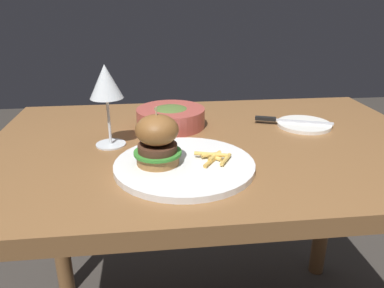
{
  "coord_description": "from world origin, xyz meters",
  "views": [
    {
      "loc": [
        -0.16,
        -0.89,
        1.09
      ],
      "look_at": [
        -0.07,
        -0.13,
        0.78
      ],
      "focal_mm": 35.0,
      "sensor_mm": 36.0,
      "label": 1
    }
  ],
  "objects_px": {
    "main_plate": "(184,165)",
    "bread_plate": "(304,124)",
    "burger_sandwich": "(157,140)",
    "wine_glass": "(106,85)",
    "soup_bowl": "(171,117)",
    "table_knife": "(286,120)"
  },
  "relations": [
    {
      "from": "burger_sandwich",
      "to": "wine_glass",
      "type": "relative_size",
      "value": 0.62
    },
    {
      "from": "wine_glass",
      "to": "table_knife",
      "type": "height_order",
      "value": "wine_glass"
    },
    {
      "from": "soup_bowl",
      "to": "wine_glass",
      "type": "bearing_deg",
      "value": -141.62
    },
    {
      "from": "wine_glass",
      "to": "bread_plate",
      "type": "height_order",
      "value": "wine_glass"
    },
    {
      "from": "wine_glass",
      "to": "soup_bowl",
      "type": "height_order",
      "value": "wine_glass"
    },
    {
      "from": "wine_glass",
      "to": "bread_plate",
      "type": "distance_m",
      "value": 0.57
    },
    {
      "from": "wine_glass",
      "to": "table_knife",
      "type": "relative_size",
      "value": 0.95
    },
    {
      "from": "main_plate",
      "to": "soup_bowl",
      "type": "bearing_deg",
      "value": 92.39
    },
    {
      "from": "burger_sandwich",
      "to": "table_knife",
      "type": "relative_size",
      "value": 0.59
    },
    {
      "from": "wine_glass",
      "to": "burger_sandwich",
      "type": "bearing_deg",
      "value": -53.3
    },
    {
      "from": "main_plate",
      "to": "table_knife",
      "type": "bearing_deg",
      "value": 38.61
    },
    {
      "from": "main_plate",
      "to": "wine_glass",
      "type": "bearing_deg",
      "value": 137.69
    },
    {
      "from": "wine_glass",
      "to": "table_knife",
      "type": "distance_m",
      "value": 0.52
    },
    {
      "from": "wine_glass",
      "to": "soup_bowl",
      "type": "xyz_separation_m",
      "value": [
        0.16,
        0.13,
        -0.13
      ]
    },
    {
      "from": "main_plate",
      "to": "soup_bowl",
      "type": "xyz_separation_m",
      "value": [
        -0.01,
        0.28,
        0.02
      ]
    },
    {
      "from": "bread_plate",
      "to": "table_knife",
      "type": "bearing_deg",
      "value": 160.6
    },
    {
      "from": "bread_plate",
      "to": "table_knife",
      "type": "relative_size",
      "value": 0.72
    },
    {
      "from": "bread_plate",
      "to": "soup_bowl",
      "type": "distance_m",
      "value": 0.38
    },
    {
      "from": "main_plate",
      "to": "bread_plate",
      "type": "distance_m",
      "value": 0.44
    },
    {
      "from": "main_plate",
      "to": "burger_sandwich",
      "type": "relative_size",
      "value": 2.43
    },
    {
      "from": "main_plate",
      "to": "bread_plate",
      "type": "relative_size",
      "value": 2.0
    },
    {
      "from": "table_knife",
      "to": "burger_sandwich",
      "type": "bearing_deg",
      "value": -146.12
    }
  ]
}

